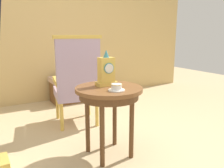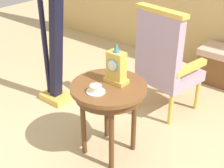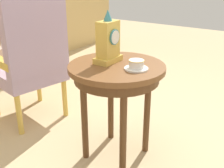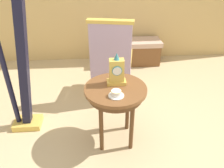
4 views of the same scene
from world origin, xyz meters
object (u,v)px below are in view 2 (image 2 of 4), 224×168
(teacup_left, at_px, (96,89))
(mantel_clock, at_px, (116,67))
(side_table, at_px, (109,95))
(harp, at_px, (53,41))
(armchair, at_px, (165,61))

(teacup_left, relative_size, mantel_clock, 0.44)
(side_table, relative_size, mantel_clock, 2.01)
(side_table, relative_size, harp, 0.37)
(teacup_left, bearing_deg, side_table, 87.39)
(harp, bearing_deg, teacup_left, -24.09)
(teacup_left, xyz_separation_m, armchair, (0.03, 1.00, -0.11))
(mantel_clock, relative_size, harp, 0.19)
(harp, bearing_deg, side_table, -16.54)
(side_table, height_order, harp, harp)
(mantel_clock, distance_m, harp, 1.04)
(harp, bearing_deg, mantel_clock, -12.24)
(teacup_left, relative_size, armchair, 0.13)
(side_table, xyz_separation_m, armchair, (0.02, 0.86, 0.00))
(armchair, distance_m, harp, 1.17)
(armchair, bearing_deg, teacup_left, -91.69)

